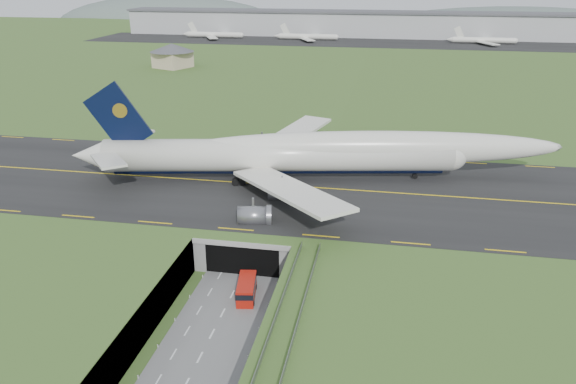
# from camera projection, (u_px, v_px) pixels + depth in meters

# --- Properties ---
(ground) EXTENTS (900.00, 900.00, 0.00)m
(ground) POSITION_uv_depth(u_px,v_px,m) (229.00, 303.00, 82.48)
(ground) COLOR #426126
(ground) RESTS_ON ground
(airfield_deck) EXTENTS (800.00, 800.00, 6.00)m
(airfield_deck) POSITION_uv_depth(u_px,v_px,m) (228.00, 285.00, 81.37)
(airfield_deck) COLOR gray
(airfield_deck) RESTS_ON ground
(trench_road) EXTENTS (12.00, 75.00, 0.20)m
(trench_road) POSITION_uv_depth(u_px,v_px,m) (213.00, 332.00, 75.59)
(trench_road) COLOR slate
(trench_road) RESTS_ON ground
(taxiway) EXTENTS (800.00, 44.00, 0.18)m
(taxiway) POSITION_uv_depth(u_px,v_px,m) (274.00, 185.00, 110.38)
(taxiway) COLOR black
(taxiway) RESTS_ON airfield_deck
(tunnel_portal) EXTENTS (17.00, 22.30, 6.00)m
(tunnel_portal) POSITION_uv_depth(u_px,v_px,m) (255.00, 233.00, 96.52)
(tunnel_portal) COLOR gray
(tunnel_portal) RESTS_ON ground
(guideway) EXTENTS (3.00, 53.00, 7.05)m
(guideway) POSITION_uv_depth(u_px,v_px,m) (275.00, 366.00, 61.19)
(guideway) COLOR #A8A8A3
(guideway) RESTS_ON ground
(jumbo_jet) EXTENTS (96.95, 61.21, 20.62)m
(jumbo_jet) POSITION_uv_depth(u_px,v_px,m) (313.00, 154.00, 111.47)
(jumbo_jet) COLOR silver
(jumbo_jet) RESTS_ON ground
(shuttle_tram) EXTENTS (3.57, 7.06, 2.77)m
(shuttle_tram) POSITION_uv_depth(u_px,v_px,m) (247.00, 289.00, 83.16)
(shuttle_tram) COLOR #AE160B
(shuttle_tram) RESTS_ON ground
(service_building) EXTENTS (24.73, 24.73, 10.23)m
(service_building) POSITION_uv_depth(u_px,v_px,m) (172.00, 53.00, 240.45)
(service_building) COLOR #C9B491
(service_building) RESTS_ON ground
(cargo_terminal) EXTENTS (320.00, 67.00, 15.60)m
(cargo_terminal) POSITION_uv_depth(u_px,v_px,m) (361.00, 24.00, 350.91)
(cargo_terminal) COLOR #B2B2B2
(cargo_terminal) RESTS_ON ground
(distant_hills) EXTENTS (700.00, 91.00, 60.00)m
(distant_hills) POSITION_uv_depth(u_px,v_px,m) (448.00, 33.00, 465.94)
(distant_hills) COLOR #556660
(distant_hills) RESTS_ON ground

